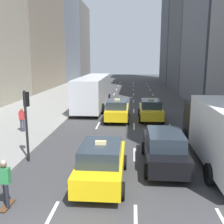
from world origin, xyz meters
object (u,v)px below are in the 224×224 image
sedan_black_near (164,148)px  pedestrian_mid_block (22,118)px  taxi_lead (151,110)px  skateboarder (5,181)px  taxi_third (102,162)px  traffic_light_pole (26,114)px  box_truck (223,131)px  taxi_second (117,110)px  city_bus (94,91)px

sedan_black_near → pedestrian_mid_block: (-9.08, 4.86, 0.18)m
taxi_lead → skateboarder: 15.00m
taxi_third → traffic_light_pole: traffic_light_pole is taller
box_truck → pedestrian_mid_block: size_ratio=5.09×
sedan_black_near → traffic_light_pole: traffic_light_pole is taller
taxi_third → pedestrian_mid_block: size_ratio=2.67×
taxi_lead → skateboarder: bearing=-113.1°
box_truck → taxi_second: bearing=122.1°
pedestrian_mid_block → skateboarder: bearing=-70.3°
city_bus → skateboarder: size_ratio=6.65×
taxi_second → traffic_light_pole: size_ratio=1.22×
taxi_third → sedan_black_near: taxi_third is taller
skateboarder → taxi_lead: bearing=66.9°
taxi_second → traffic_light_pole: traffic_light_pole is taller
taxi_lead → sedan_black_near: 9.72m
sedan_black_near → taxi_third: bearing=-145.3°
taxi_second → taxi_third: 11.23m
pedestrian_mid_block → box_truck: bearing=-20.8°
taxi_second → skateboarder: bearing=-103.0°
taxi_lead → pedestrian_mid_block: (-9.08, -4.86, 0.19)m
taxi_third → pedestrian_mid_block: taxi_third is taller
sedan_black_near → traffic_light_pole: bearing=178.9°
pedestrian_mid_block → traffic_light_pole: 5.44m
city_bus → box_truck: size_ratio=1.38×
taxi_lead → taxi_second: size_ratio=1.00×
city_bus → traffic_light_pole: traffic_light_pole is taller
box_truck → sedan_black_near: bearing=-172.8°
box_truck → taxi_third: bearing=-157.7°
taxi_lead → skateboarder: (-5.89, -13.79, 0.08)m
sedan_black_near → skateboarder: bearing=-145.4°
sedan_black_near → city_bus: city_bus is taller
city_bus → box_truck: city_bus is taller
city_bus → box_truck: (8.41, -14.62, -0.08)m
taxi_second → skateboarder: 13.72m
taxi_lead → taxi_third: size_ratio=1.00×
taxi_third → box_truck: box_truck is taller
taxi_lead → taxi_second: 2.83m
taxi_lead → box_truck: box_truck is taller
taxi_second → taxi_third: (0.00, -11.23, 0.00)m
skateboarder → pedestrian_mid_block: 9.48m
taxi_lead → pedestrian_mid_block: bearing=-151.9°
taxi_lead → pedestrian_mid_block: taxi_lead is taller
sedan_black_near → city_bus: bearing=110.6°
taxi_third → taxi_second: bearing=90.0°
skateboarder → taxi_third: bearing=34.6°
city_bus → pedestrian_mid_block: bearing=-109.0°
skateboarder → traffic_light_pole: (-0.86, 4.20, 1.45)m
pedestrian_mid_block → traffic_light_pole: traffic_light_pole is taller
taxi_second → pedestrian_mid_block: bearing=-144.8°
taxi_third → sedan_black_near: bearing=34.7°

